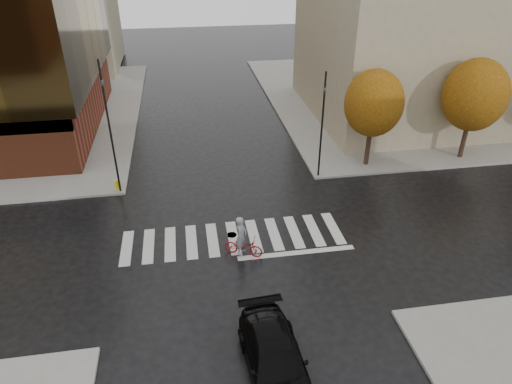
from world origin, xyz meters
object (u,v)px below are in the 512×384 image
Objects in this scene: sedan at (275,360)px; traffic_light_nw at (108,119)px; fire_hydrant at (117,184)px; traffic_light_ne at (322,120)px; cyclist at (243,242)px.

sedan is 0.64× the size of traffic_light_nw.
traffic_light_nw is at bearing -45.00° from fire_hydrant.
traffic_light_ne is (12.60, 0.00, -0.84)m from traffic_light_nw.
traffic_light_nw reaches higher than traffic_light_ne.
traffic_light_ne reaches higher than fire_hydrant.
cyclist is at bearing 26.50° from traffic_light_nw.
fire_hydrant is at bearing -12.99° from traffic_light_ne.
sedan is at bearing 56.09° from traffic_light_ne.
traffic_light_nw is 12.63m from traffic_light_ne.
fire_hydrant is at bearing 111.95° from sedan.
cyclist is 3.25× the size of fire_hydrant.
traffic_light_nw reaches higher than cyclist.
sedan is 16.52m from traffic_light_nw.
traffic_light_ne is (6.00, 7.30, 3.23)m from cyclist.
sedan is 7.55× the size of fire_hydrant.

